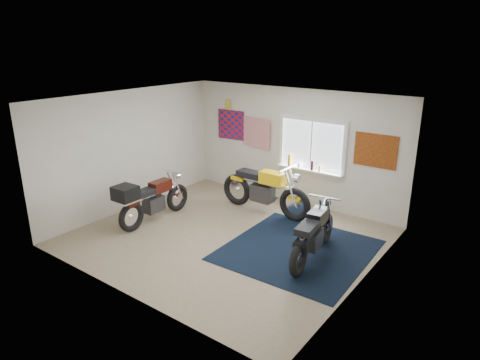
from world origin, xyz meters
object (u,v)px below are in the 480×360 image
Objects in this scene: black_chrome_bike at (313,235)px; maroon_tourer at (149,200)px; yellow_triumph at (264,191)px; navy_rug at (298,250)px.

maroon_tourer is (-3.50, -0.66, 0.08)m from black_chrome_bike.
yellow_triumph is 1.17× the size of maroon_tourer.
navy_rug is 1.32× the size of black_chrome_bike.
maroon_tourer is at bearing -166.39° from navy_rug.
navy_rug is 3.29m from maroon_tourer.
black_chrome_bike reaches higher than navy_rug.
black_chrome_bike is (0.34, -0.10, 0.44)m from navy_rug.
black_chrome_bike is at bearing -16.31° from navy_rug.
black_chrome_bike is (1.87, -1.27, -0.07)m from yellow_triumph.
yellow_triumph is at bearing 142.67° from navy_rug.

